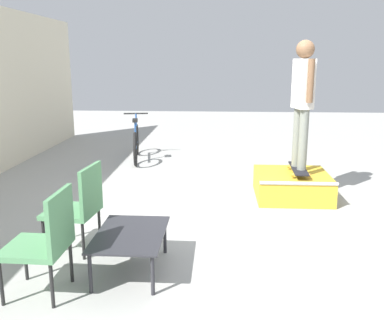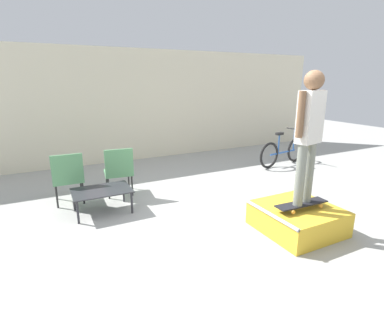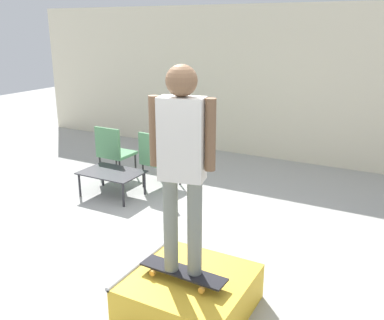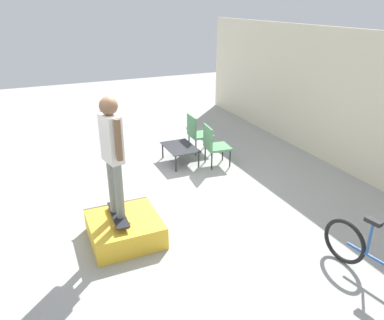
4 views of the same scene
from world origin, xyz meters
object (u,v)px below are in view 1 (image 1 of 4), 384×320
(skateboard_on_ramp, at_px, (298,169))
(patio_chair_left, at_px, (46,238))
(coffee_table, at_px, (131,237))
(patio_chair_right, at_px, (79,204))
(bicycle, at_px, (136,143))
(person_skater, at_px, (303,93))
(skate_ramp_box, at_px, (292,185))

(skateboard_on_ramp, height_order, patio_chair_left, patio_chair_left)
(skateboard_on_ramp, distance_m, coffee_table, 3.19)
(coffee_table, relative_size, patio_chair_right, 1.01)
(coffee_table, height_order, bicycle, bicycle)
(skateboard_on_ramp, height_order, bicycle, bicycle)
(skateboard_on_ramp, bearing_deg, patio_chair_right, 129.02)
(coffee_table, bearing_deg, skateboard_on_ramp, -39.72)
(person_skater, height_order, patio_chair_left, person_skater)
(skateboard_on_ramp, xyz_separation_m, coffee_table, (-2.45, 2.04, -0.10))
(skate_ramp_box, bearing_deg, patio_chair_left, 138.49)
(person_skater, relative_size, coffee_table, 1.93)
(patio_chair_right, relative_size, bicycle, 0.54)
(skate_ramp_box, relative_size, coffee_table, 1.15)
(coffee_table, height_order, patio_chair_right, patio_chair_right)
(patio_chair_left, bearing_deg, bicycle, -176.10)
(skate_ramp_box, xyz_separation_m, patio_chair_right, (-2.03, 2.60, 0.34))
(person_skater, relative_size, patio_chair_right, 1.94)
(skateboard_on_ramp, xyz_separation_m, patio_chair_right, (-2.00, 2.68, 0.07))
(skateboard_on_ramp, relative_size, person_skater, 0.46)
(skateboard_on_ramp, relative_size, patio_chair_left, 0.89)
(skate_ramp_box, xyz_separation_m, skateboard_on_ramp, (-0.02, -0.08, 0.27))
(skate_ramp_box, bearing_deg, skateboard_on_ramp, -107.34)
(person_skater, relative_size, bicycle, 1.05)
(patio_chair_left, relative_size, bicycle, 0.54)
(skateboard_on_ramp, xyz_separation_m, bicycle, (2.38, 2.91, -0.09))
(skateboard_on_ramp, height_order, patio_chair_right, patio_chair_right)
(skate_ramp_box, height_order, patio_chair_left, patio_chair_left)
(patio_chair_left, bearing_deg, coffee_table, 127.04)
(skate_ramp_box, height_order, bicycle, bicycle)
(patio_chair_right, distance_m, bicycle, 4.39)
(person_skater, bearing_deg, skate_ramp_box, 60.30)
(skate_ramp_box, xyz_separation_m, person_skater, (-0.02, -0.08, 1.38))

